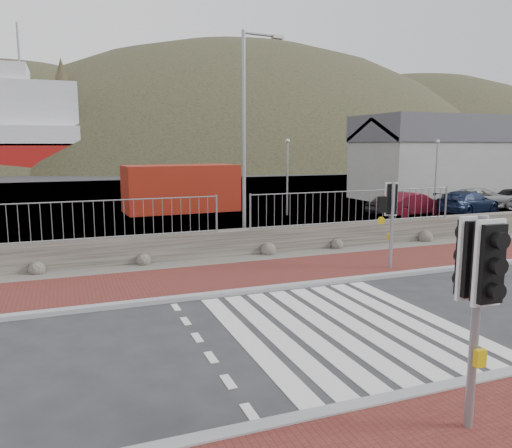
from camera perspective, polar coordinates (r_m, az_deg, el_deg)
name	(u,v)px	position (r m, az deg, el deg)	size (l,w,h in m)	color
ground	(342,327)	(10.86, 9.80, -11.49)	(220.00, 220.00, 0.00)	#28282B
sidewalk_far	(263,274)	(14.70, 0.76, -5.73)	(40.00, 3.00, 0.08)	maroon
kerb_near	(443,389)	(8.62, 20.55, -17.20)	(40.00, 0.25, 0.12)	gray
kerb_far	(284,287)	(13.37, 3.17, -7.20)	(40.00, 0.25, 0.12)	gray
zebra_crossing	(342,326)	(10.86, 9.81, -11.46)	(4.62, 5.60, 0.01)	silver
gravel_strip	(240,260)	(16.52, -1.83, -4.12)	(40.00, 1.50, 0.06)	#59544C
stone_wall	(232,243)	(17.17, -2.71, -2.19)	(40.00, 0.60, 0.90)	#464239
railing	(234,204)	(16.82, -2.59, 2.30)	(18.07, 0.07, 1.22)	gray
quay	(143,198)	(37.17, -12.79, 2.93)	(120.00, 40.00, 0.50)	#4C4C4F
water	(105,173)	(71.89, -16.90, 5.59)	(220.00, 50.00, 0.05)	#3F4C54
harbor_building	(443,157)	(38.19, 20.58, 7.15)	(12.20, 6.20, 5.80)	#9E9E99
hills_backdrop	(136,284)	(100.97, -13.55, -6.69)	(254.00, 90.00, 100.00)	#252D1B
traffic_signal_near	(478,279)	(6.95, 24.07, -5.78)	(0.43, 0.27, 2.91)	gray
traffic_signal_far	(391,207)	(15.45, 15.22, 1.92)	(0.67, 0.34, 2.71)	gray
streetlight	(247,130)	(17.91, -1.01, 10.72)	(1.63, 0.32, 7.67)	gray
shipping_container	(181,188)	(29.04, -8.56, 4.06)	(6.39, 2.66, 2.66)	maroon
car_a	(391,204)	(28.67, 15.15, 2.22)	(1.31, 3.24, 1.11)	black
car_b	(412,204)	(28.24, 17.39, 2.20)	(1.35, 3.88, 1.28)	#560C19
car_c	(467,202)	(30.18, 23.02, 2.31)	(1.80, 4.42, 1.28)	#131E3C
car_d	(482,198)	(32.91, 24.42, 2.68)	(2.05, 4.45, 1.24)	#A5A5A5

